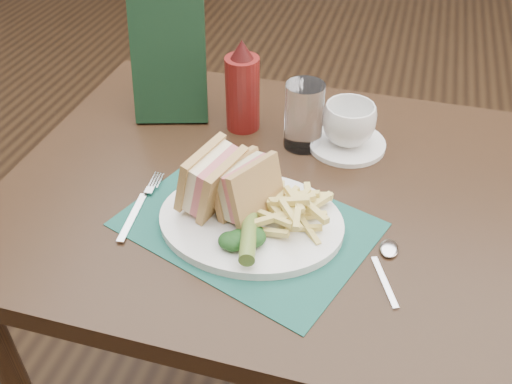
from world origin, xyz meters
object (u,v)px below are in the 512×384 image
at_px(ketchup_bottle, 242,85).
at_px(saucer, 346,144).
at_px(placemat, 248,224).
at_px(sandwich_half_b, 238,182).
at_px(drinking_glass, 304,116).
at_px(check_presenter, 169,63).
at_px(coffee_cup, 349,124).
at_px(plate, 251,221).
at_px(table_main, 261,316).
at_px(sandwich_half_a, 200,175).

bearing_deg(ketchup_bottle, saucer, -3.29).
relative_size(placemat, sandwich_half_b, 3.81).
bearing_deg(drinking_glass, check_presenter, 172.10).
height_order(saucer, ketchup_bottle, ketchup_bottle).
relative_size(saucer, coffee_cup, 1.48).
height_order(plate, check_presenter, check_presenter).
xyz_separation_m(plate, drinking_glass, (0.03, 0.25, 0.06)).
xyz_separation_m(table_main, drinking_glass, (0.04, 0.13, 0.44)).
height_order(table_main, sandwich_half_b, sandwich_half_b).
bearing_deg(check_presenter, coffee_cup, -19.86).
height_order(table_main, drinking_glass, drinking_glass).
xyz_separation_m(placemat, ketchup_bottle, (-0.09, 0.28, 0.09)).
xyz_separation_m(table_main, sandwich_half_b, (-0.01, -0.09, 0.44)).
relative_size(sandwich_half_b, saucer, 0.67).
distance_m(sandwich_half_b, check_presenter, 0.35).
bearing_deg(check_presenter, table_main, -52.82).
bearing_deg(ketchup_bottle, check_presenter, 177.19).
bearing_deg(sandwich_half_b, sandwich_half_a, -148.96).
xyz_separation_m(plate, coffee_cup, (0.11, 0.27, 0.04)).
height_order(ketchup_bottle, check_presenter, check_presenter).
relative_size(plate, coffee_cup, 2.97).
distance_m(sandwich_half_a, ketchup_bottle, 0.26).
distance_m(table_main, ketchup_bottle, 0.50).
relative_size(drinking_glass, ketchup_bottle, 0.70).
xyz_separation_m(placemat, sandwich_half_b, (-0.02, 0.02, 0.07)).
bearing_deg(sandwich_half_a, coffee_cup, 65.48).
bearing_deg(check_presenter, ketchup_bottle, -19.58).
relative_size(ketchup_bottle, check_presenter, 0.77).
xyz_separation_m(sandwich_half_b, drinking_glass, (0.06, 0.23, -0.00)).
bearing_deg(drinking_glass, plate, -96.86).
bearing_deg(ketchup_bottle, placemat, -71.75).
height_order(placemat, plate, plate).
bearing_deg(drinking_glass, table_main, -108.10).
bearing_deg(sandwich_half_b, ketchup_bottle, 133.79).
relative_size(sandwich_half_a, sandwich_half_b, 1.07).
bearing_deg(sandwich_half_a, check_presenter, 135.41).
height_order(sandwich_half_a, check_presenter, check_presenter).
bearing_deg(placemat, check_presenter, 130.35).
xyz_separation_m(table_main, saucer, (0.13, 0.15, 0.38)).
height_order(placemat, ketchup_bottle, ketchup_bottle).
distance_m(placemat, ketchup_bottle, 0.31).
bearing_deg(sandwich_half_a, ketchup_bottle, 106.41).
bearing_deg(plate, placemat, 174.46).
relative_size(table_main, drinking_glass, 6.92).
bearing_deg(table_main, placemat, -86.15).
relative_size(sandwich_half_b, coffee_cup, 0.99).
relative_size(placemat, drinking_glass, 2.94).
bearing_deg(table_main, drinking_glass, 71.90).
relative_size(saucer, ketchup_bottle, 0.81).
xyz_separation_m(plate, sandwich_half_b, (-0.03, 0.02, 0.06)).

